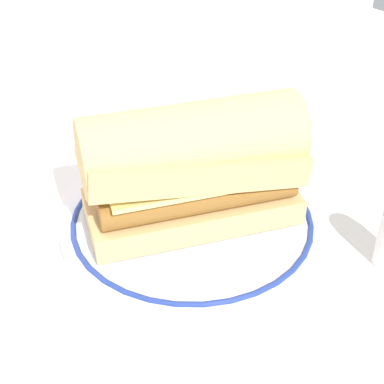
% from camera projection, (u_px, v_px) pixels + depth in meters
% --- Properties ---
extents(ground_plane, '(1.50, 1.50, 0.00)m').
position_uv_depth(ground_plane, '(175.00, 242.00, 0.58)').
color(ground_plane, silver).
extents(plate, '(0.27, 0.27, 0.01)m').
position_uv_depth(plate, '(192.00, 221.00, 0.60)').
color(plate, white).
rests_on(plate, ground_plane).
extents(sausage_sandwich, '(0.23, 0.16, 0.12)m').
position_uv_depth(sausage_sandwich, '(192.00, 164.00, 0.56)').
color(sausage_sandwich, '#D9B473').
rests_on(sausage_sandwich, plate).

